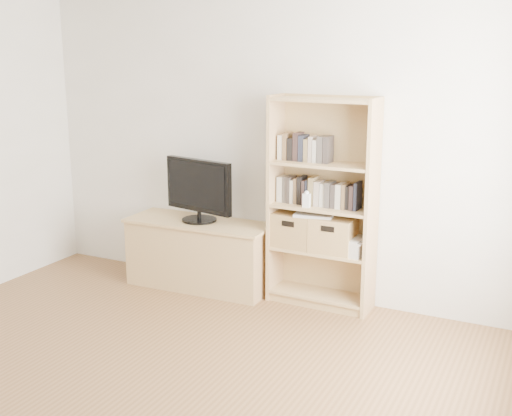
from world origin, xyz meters
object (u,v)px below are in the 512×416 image
Objects in this scene: tv_stand at (200,255)px; television at (199,190)px; bookshelf at (322,204)px; basket_right at (333,234)px; basket_left at (295,229)px; laptop at (314,214)px; baby_monitor at (306,200)px.

tv_stand is 1.79× the size of television.
bookshelf is 0.27m from basket_right.
basket_left reaches higher than tv_stand.
bookshelf reaches higher than television.
television is at bearing 174.22° from laptop.
basket_left is 0.34m from basket_right.
tv_stand is at bearing 174.22° from laptop.
tv_stand is 0.95m from basket_left.
laptop is at bearing 1.69° from tv_stand.
bookshelf is 0.11m from laptop.
television is at bearing 0.00° from tv_stand.
tv_stand is 1.19m from baby_monitor.
baby_monitor is 0.15m from laptop.
laptop is (-0.06, -0.02, -0.09)m from bookshelf.
baby_monitor is at bearing -32.40° from basket_left.
laptop reaches higher than basket_right.
baby_monitor reaches higher than basket_right.
laptop is at bearing -3.27° from basket_left.
basket_left is at bearing -178.81° from bookshelf.
television reaches higher than basket_left.
television is 2.29× the size of laptop.
bookshelf is at bearing 2.95° from basket_left.
television is 2.07× the size of basket_right.
bookshelf is 0.14m from baby_monitor.
basket_left is 0.23m from laptop.
basket_left is (0.88, 0.08, 0.33)m from tv_stand.
baby_monitor is at bearing 11.17° from television.
bookshelf is at bearing 16.04° from television.
basket_right is at bearing -5.00° from laptop.
baby_monitor is (1.02, -0.01, 0.01)m from television.
baby_monitor reaches higher than laptop.
bookshelf reaches higher than laptop.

